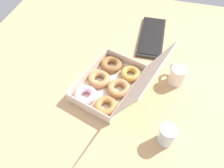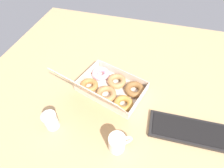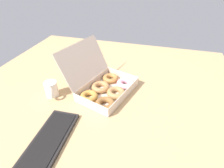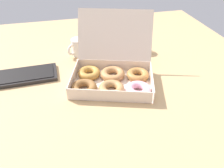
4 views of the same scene
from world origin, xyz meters
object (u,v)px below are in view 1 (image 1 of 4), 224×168
(coffee_mug, at_px, (177,75))
(glass_jar, at_px, (167,135))
(donut_box, at_px, (112,83))
(keyboard, at_px, (152,37))

(coffee_mug, relative_size, glass_jar, 1.10)
(donut_box, xyz_separation_m, keyboard, (-0.45, 0.14, -0.02))
(keyboard, relative_size, glass_jar, 3.99)
(keyboard, bearing_deg, donut_box, -17.56)
(glass_jar, bearing_deg, coffee_mug, 177.00)
(donut_box, distance_m, glass_jar, 0.37)
(donut_box, bearing_deg, coffee_mug, 111.90)
(donut_box, distance_m, keyboard, 0.48)
(coffee_mug, bearing_deg, keyboard, -152.03)
(coffee_mug, bearing_deg, glass_jar, -3.00)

